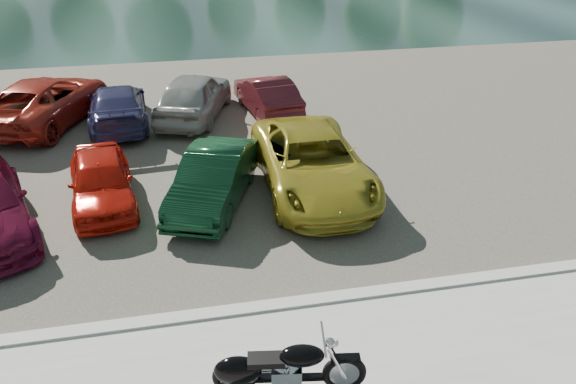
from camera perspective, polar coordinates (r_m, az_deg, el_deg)
name	(u,v)px	position (r m, az deg, el deg)	size (l,w,h in m)	color
kerb	(283,306)	(10.63, -0.54, -11.47)	(60.00, 0.30, 0.14)	#ACA9A2
parking_lot	(229,131)	(18.43, -5.97, 6.21)	(60.00, 18.00, 0.04)	#464138
motorcycle	(275,369)	(8.79, -1.33, -17.55)	(2.32, 0.79, 1.05)	black
car_4	(101,180)	(14.39, -18.46, 1.12)	(1.48, 3.67, 1.25)	red
car_5	(213,179)	(13.78, -7.59, 1.35)	(1.39, 3.99, 1.32)	#0E351C
car_6	(312,162)	(14.29, 2.48, 3.03)	(2.51, 5.45, 1.51)	#A89826
car_10	(45,100)	(20.42, -23.46, 8.54)	(2.50, 5.43, 1.51)	#A7291B
car_11	(117,106)	(19.39, -16.94, 8.38)	(1.83, 4.51, 1.31)	navy
car_12	(194,95)	(19.47, -9.55, 9.66)	(1.82, 4.53, 1.54)	#9F9F9B
car_13	(267,95)	(19.63, -2.14, 9.80)	(1.37, 3.94, 1.30)	#57171D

